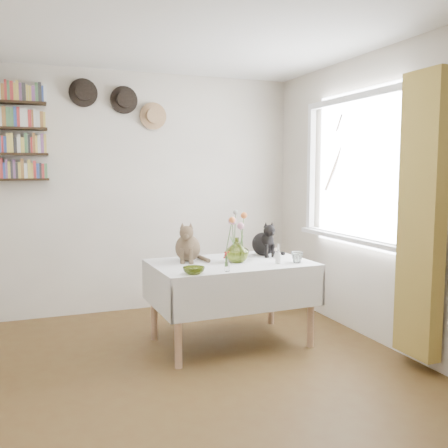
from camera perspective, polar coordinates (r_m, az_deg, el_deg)
name	(u,v)px	position (r m, az deg, el deg)	size (l,w,h in m)	color
room	(164,209)	(3.10, -6.82, 1.72)	(4.08, 4.58, 2.58)	brown
window	(354,180)	(4.67, 14.68, 4.84)	(0.12, 1.52, 1.32)	white
curtain	(422,217)	(3.93, 21.64, 0.80)	(0.12, 0.38, 2.10)	brown
dining_table	(231,282)	(4.29, 0.77, -6.66)	(1.36, 0.90, 0.71)	white
tabby_cat	(188,241)	(4.29, -4.17, -1.92)	(0.23, 0.30, 0.35)	brown
black_cat	(263,238)	(4.57, 4.48, -1.59)	(0.21, 0.27, 0.32)	black
flower_vase	(237,250)	(4.23, 1.50, -2.98)	(0.20, 0.20, 0.21)	#95A840
green_bowl	(194,270)	(3.77, -3.47, -5.31)	(0.17, 0.17, 0.05)	#95A840
drinking_glass	(297,257)	(4.25, 8.34, -3.78)	(0.10, 0.10, 0.09)	white
candlestick	(278,257)	(4.18, 6.19, -3.79)	(0.05, 0.05, 0.17)	white
berry_jar	(227,261)	(3.85, 0.33, -4.26)	(0.04, 0.04, 0.18)	white
porcelain_figurine	(276,254)	(4.44, 5.93, -3.41)	(0.05, 0.05, 0.09)	white
flower_bouquet	(236,222)	(4.21, 1.43, 0.25)	(0.17, 0.12, 0.39)	#4C7233
wall_hats	(121,103)	(5.30, -11.68, 13.41)	(0.98, 0.09, 0.48)	black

